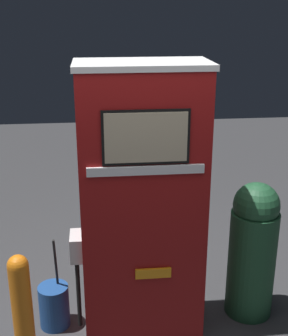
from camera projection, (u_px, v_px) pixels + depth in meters
The scene contains 4 objects.
gas_pump at pixel (142, 205), 3.45m from camera, with size 1.00×0.50×2.10m.
safety_bollard at pixel (23, 312), 3.17m from camera, with size 0.14×0.14×0.92m.
trash_bin at pixel (253, 248), 3.77m from camera, with size 0.39×0.39×1.16m.
squeegee_bucket at pixel (54, 305), 3.74m from camera, with size 0.24×0.24×0.80m.
Camera 1 is at (-0.32, -2.91, 2.48)m, focal length 50.00 mm.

